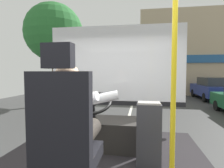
# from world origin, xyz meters

# --- Properties ---
(ground) EXTENTS (18.00, 44.00, 0.06)m
(ground) POSITION_xyz_m (0.00, 8.80, -0.02)
(ground) COLOR #3A3A3A
(driver_seat) EXTENTS (0.48, 0.48, 1.29)m
(driver_seat) POSITION_xyz_m (-0.13, -0.43, 1.25)
(driver_seat) COLOR black
(driver_seat) RESTS_ON bus_floor
(bus_driver) EXTENTS (0.78, 0.58, 0.72)m
(bus_driver) POSITION_xyz_m (-0.13, -0.28, 1.39)
(bus_driver) COLOR #332D28
(bus_driver) RESTS_ON driver_seat
(steering_console) EXTENTS (1.10, 0.97, 0.83)m
(steering_console) POSITION_xyz_m (-0.13, 0.78, 0.93)
(steering_console) COLOR #282623
(steering_console) RESTS_ON bus_floor
(handrail_pole) EXTENTS (0.04, 0.04, 2.06)m
(handrail_pole) POSITION_xyz_m (0.73, -0.18, 1.74)
(handrail_pole) COLOR yellow
(handrail_pole) RESTS_ON bus_floor
(fare_box) EXTENTS (0.28, 0.20, 0.74)m
(fare_box) POSITION_xyz_m (0.56, 0.36, 1.08)
(fare_box) COLOR #333338
(fare_box) RESTS_ON bus_floor
(windshield_panel) EXTENTS (2.50, 0.08, 1.48)m
(windshield_panel) POSITION_xyz_m (0.00, 1.62, 1.75)
(windshield_panel) COLOR silver
(street_tree) EXTENTS (3.10, 3.10, 5.51)m
(street_tree) POSITION_xyz_m (-4.20, 7.64, 3.94)
(street_tree) COLOR #4C3828
(street_tree) RESTS_ON ground
(shop_building) EXTENTS (12.52, 5.77, 6.79)m
(shop_building) POSITION_xyz_m (6.64, 16.01, 3.39)
(shop_building) COLOR tan
(shop_building) RESTS_ON ground
(parked_car_blue) EXTENTS (1.96, 4.05, 1.48)m
(parked_car_blue) POSITION_xyz_m (5.21, 11.19, 0.76)
(parked_car_blue) COLOR navy
(parked_car_blue) RESTS_ON ground
(parked_car_silver) EXTENTS (1.98, 4.44, 1.47)m
(parked_car_silver) POSITION_xyz_m (5.20, 16.99, 0.76)
(parked_car_silver) COLOR silver
(parked_car_silver) RESTS_ON ground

